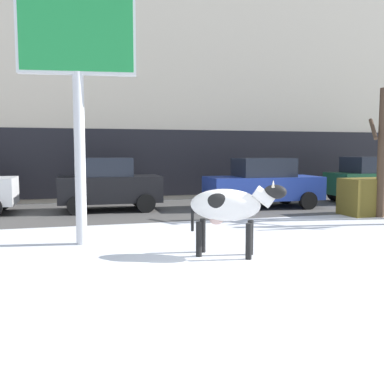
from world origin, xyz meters
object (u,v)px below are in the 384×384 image
object	(u,v)px
car_black_hatchback	(109,184)
car_blue_sedan	(263,183)
billboard	(77,48)
bare_tree_far_back	(383,150)
pedestrian_near_billboard	(208,178)
cow_holstein	(228,206)
dumpster	(369,197)
car_darkgreen_hatchback	(371,180)

from	to	relation	value
car_black_hatchback	car_blue_sedan	size ratio (longest dim) A/B	0.83
billboard	bare_tree_far_back	distance (m)	9.62
billboard	pedestrian_near_billboard	xyz separation A→B (m)	(5.62, 8.46, -3.43)
cow_holstein	dumpster	world-z (taller)	cow_holstein
cow_holstein	car_blue_sedan	world-z (taller)	car_blue_sedan
dumpster	cow_holstein	bearing A→B (deg)	-147.58
car_blue_sedan	car_darkgreen_hatchback	bearing A→B (deg)	5.06
bare_tree_far_back	pedestrian_near_billboard	bearing A→B (deg)	117.77
billboard	car_blue_sedan	distance (m)	8.78
car_black_hatchback	dumpster	xyz separation A→B (m)	(8.17, -3.24, -0.33)
car_blue_sedan	bare_tree_far_back	xyz separation A→B (m)	(2.64, -3.09, 1.22)
bare_tree_far_back	dumpster	bearing A→B (deg)	93.62
pedestrian_near_billboard	dumpster	world-z (taller)	pedestrian_near_billboard
billboard	pedestrian_near_billboard	distance (m)	10.72
bare_tree_far_back	dumpster	size ratio (longest dim) A/B	2.37
car_blue_sedan	bare_tree_far_back	world-z (taller)	bare_tree_far_back
car_darkgreen_hatchback	car_black_hatchback	bearing A→B (deg)	178.64
billboard	pedestrian_near_billboard	bearing A→B (deg)	56.40
cow_holstein	pedestrian_near_billboard	bearing A→B (deg)	74.71
car_black_hatchback	car_darkgreen_hatchback	distance (m)	10.58
pedestrian_near_billboard	dumpster	distance (m)	7.24
cow_holstein	pedestrian_near_billboard	distance (m)	10.74
car_black_hatchback	pedestrian_near_billboard	world-z (taller)	car_black_hatchback
cow_holstein	dumpster	size ratio (longest dim) A/B	1.10
cow_holstein	bare_tree_far_back	distance (m)	7.42
cow_holstein	car_blue_sedan	size ratio (longest dim) A/B	0.44
car_black_hatchback	pedestrian_near_billboard	bearing A→B (deg)	33.54
car_blue_sedan	dumpster	distance (m)	3.66
pedestrian_near_billboard	cow_holstein	bearing A→B (deg)	-105.29
dumpster	bare_tree_far_back	bearing A→B (deg)	-86.38
cow_holstein	car_black_hatchback	world-z (taller)	car_black_hatchback
cow_holstein	bare_tree_far_back	xyz separation A→B (m)	(6.43, 3.52, 1.13)
billboard	car_black_hatchback	size ratio (longest dim) A/B	1.58
cow_holstein	car_darkgreen_hatchback	distance (m)	11.28
bare_tree_far_back	car_black_hatchback	bearing A→B (deg)	155.22
car_blue_sedan	pedestrian_near_billboard	world-z (taller)	car_blue_sedan
billboard	cow_holstein	bearing A→B (deg)	-34.22
billboard	dumpster	xyz separation A→B (m)	(9.19, 2.17, -3.71)
billboard	bare_tree_far_back	size ratio (longest dim) A/B	1.38
car_darkgreen_hatchback	bare_tree_far_back	xyz separation A→B (m)	(-2.37, -3.54, 1.20)
car_black_hatchback	dumpster	world-z (taller)	car_black_hatchback
billboard	car_blue_sedan	bearing A→B (deg)	35.62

